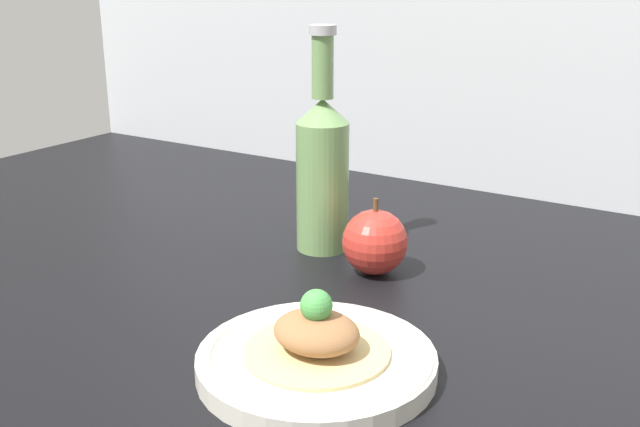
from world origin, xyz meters
TOP-DOWN VIEW (x-y plane):
  - ground_plane at (0.00, 0.00)cm, footprint 180.00×110.00cm
  - plate at (6.74, -12.78)cm, footprint 22.35×22.35cm
  - plated_food at (6.74, -12.78)cm, footprint 13.70×13.70cm
  - cider_bottle at (-9.95, 15.02)cm, footprint 6.90×6.90cm
  - apple at (-0.37, 11.14)cm, footprint 8.04×8.04cm

SIDE VIEW (x-z plane):
  - ground_plane at x=0.00cm, z-range -4.00..0.00cm
  - plate at x=6.74cm, z-range 0.08..2.44cm
  - plated_food at x=6.74cm, z-range 0.72..7.05cm
  - apple at x=-0.37cm, z-range -0.76..8.82cm
  - cider_bottle at x=-9.95cm, z-range -3.46..25.71cm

